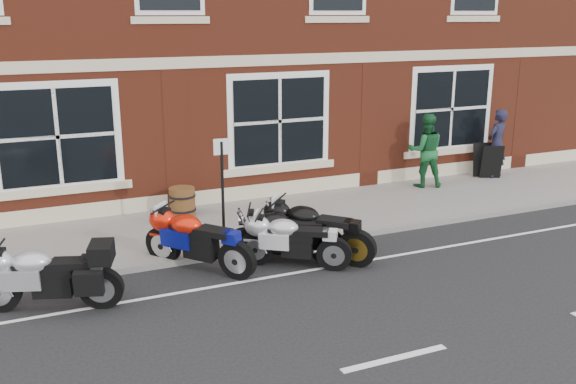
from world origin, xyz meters
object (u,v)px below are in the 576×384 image
moto_sport_red (198,238)px  parking_sign (223,186)px  moto_sport_black (314,229)px  barrel_planter (182,202)px  a_board_sign (488,161)px  pedestrian_left (497,143)px  moto_naked_black (283,233)px  pedestrian_right (426,150)px  moto_sport_silver (293,239)px  moto_touring_silver (45,273)px

moto_sport_red → parking_sign: parking_sign is taller
moto_sport_black → barrel_planter: (-1.67, 3.15, -0.15)m
moto_sport_red → a_board_sign: a_board_sign is taller
barrel_planter → parking_sign: (0.24, -2.19, 0.89)m
parking_sign → pedestrian_left: bearing=18.3°
moto_naked_black → pedestrian_left: bearing=-42.4°
pedestrian_left → a_board_sign: pedestrian_left is taller
pedestrian_right → moto_naked_black: bearing=51.1°
moto_sport_silver → parking_sign: parking_sign is taller
pedestrian_left → barrel_planter: 8.74m
moto_naked_black → moto_touring_silver: bearing=120.1°
moto_sport_silver → a_board_sign: 8.10m
pedestrian_left → barrel_planter: size_ratio=2.83×
moto_sport_black → pedestrian_right: bearing=-9.0°
moto_sport_red → a_board_sign: (8.92, 2.90, -0.01)m
moto_sport_silver → pedestrian_right: 6.24m
barrel_planter → pedestrian_left: bearing=0.5°
pedestrian_right → moto_sport_silver: bearing=53.7°
moto_naked_black → pedestrian_right: pedestrian_right is taller
moto_sport_red → moto_sport_silver: 1.69m
moto_sport_black → moto_sport_silver: 0.55m
a_board_sign → parking_sign: parking_sign is taller
a_board_sign → moto_naked_black: bearing=-133.4°
moto_touring_silver → moto_sport_black: 4.71m
moto_naked_black → parking_sign: bearing=70.6°
pedestrian_right → parking_sign: (-6.14, -2.23, 0.28)m
barrel_planter → moto_sport_red: bearing=-99.0°
pedestrian_right → parking_sign: parking_sign is taller
moto_sport_black → pedestrian_right: size_ratio=0.95×
moto_sport_silver → moto_naked_black: bearing=44.7°
moto_naked_black → pedestrian_left: 8.24m
moto_sport_black → pedestrian_left: 7.77m
moto_sport_silver → moto_naked_black: 0.30m
moto_sport_silver → a_board_sign: size_ratio=1.90×
moto_sport_silver → moto_naked_black: size_ratio=0.88×
moto_sport_black → moto_naked_black: size_ratio=0.89×
moto_sport_red → pedestrian_left: bearing=-21.0°
moto_sport_black → pedestrian_right: 5.71m
moto_sport_black → pedestrian_right: (4.71, 3.19, 0.46)m
pedestrian_left → a_board_sign: bearing=-25.4°
moto_sport_black → barrel_planter: size_ratio=2.74×
barrel_planter → moto_naked_black: bearing=-70.1°
moto_naked_black → pedestrian_right: (5.27, 3.08, 0.50)m
a_board_sign → moto_sport_black: bearing=-131.0°
moto_touring_silver → pedestrian_left: size_ratio=1.16×
moto_sport_red → moto_naked_black: 1.57m
moto_sport_red → moto_sport_silver: moto_sport_red is taller
pedestrian_left → parking_sign: parking_sign is taller
a_board_sign → moto_touring_silver: bearing=-139.6°
moto_sport_silver → parking_sign: size_ratio=0.84×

